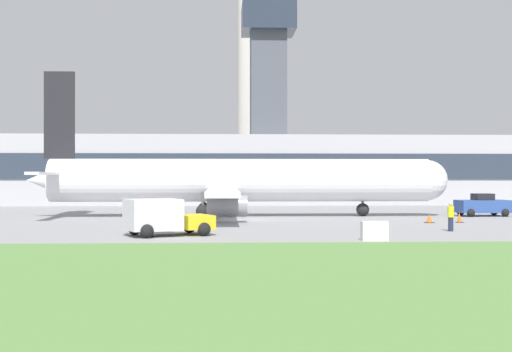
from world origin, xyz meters
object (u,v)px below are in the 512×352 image
Objects in this scene: baggage_truck at (163,217)px; ground_crew_person at (451,217)px; pushback_tug at (483,206)px; airplane at (235,181)px.

ground_crew_person is (15.69, 2.29, -0.13)m from baggage_truck.
baggage_truck reaches higher than pushback_tug.
airplane is 19.12m from pushback_tug.
pushback_tug is at bearing -1.09° from airplane.
baggage_truck is 3.03× the size of ground_crew_person.
airplane is 8.02× the size of pushback_tug.
ground_crew_person is at bearing -52.66° from airplane.
airplane reaches higher than pushback_tug.
pushback_tug is at bearing 36.75° from baggage_truck.
baggage_truck is 15.86m from ground_crew_person.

